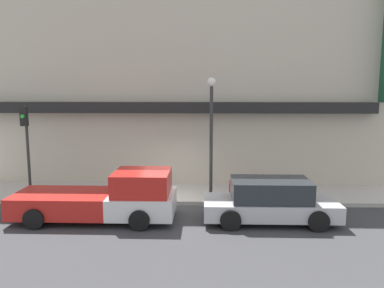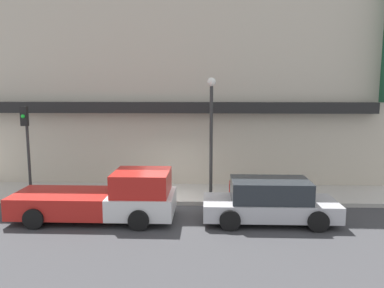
% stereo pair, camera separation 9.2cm
% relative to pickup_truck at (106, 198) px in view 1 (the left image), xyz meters
% --- Properties ---
extents(ground_plane, '(80.00, 80.00, 0.00)m').
position_rel_pickup_truck_xyz_m(ground_plane, '(2.21, 1.73, -0.79)').
color(ground_plane, '#38383A').
extents(sidewalk, '(36.00, 2.94, 0.17)m').
position_rel_pickup_truck_xyz_m(sidewalk, '(2.21, 3.20, -0.70)').
color(sidewalk, '#B7B2A8').
rests_on(sidewalk, ground).
extents(building, '(19.80, 3.80, 11.50)m').
position_rel_pickup_truck_xyz_m(building, '(2.23, 6.16, 4.95)').
color(building, '#BCB29E').
rests_on(building, ground).
extents(pickup_truck, '(5.76, 2.29, 1.80)m').
position_rel_pickup_truck_xyz_m(pickup_truck, '(0.00, 0.00, 0.00)').
color(pickup_truck, silver).
rests_on(pickup_truck, ground).
extents(parked_car, '(4.69, 2.07, 1.53)m').
position_rel_pickup_truck_xyz_m(parked_car, '(5.87, 0.00, -0.04)').
color(parked_car, '#ADADB2').
rests_on(parked_car, ground).
extents(fire_hydrant, '(0.17, 0.17, 0.72)m').
position_rel_pickup_truck_xyz_m(fire_hydrant, '(4.67, 2.60, -0.27)').
color(fire_hydrant, red).
rests_on(fire_hydrant, sidewalk).
extents(street_lamp, '(0.36, 0.36, 5.00)m').
position_rel_pickup_truck_xyz_m(street_lamp, '(3.81, 2.53, 2.55)').
color(street_lamp, '#2D2D2D').
rests_on(street_lamp, sidewalk).
extents(traffic_light, '(0.28, 0.42, 3.83)m').
position_rel_pickup_truck_xyz_m(traffic_light, '(-3.87, 2.20, 2.01)').
color(traffic_light, '#2D2D2D').
rests_on(traffic_light, sidewalk).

